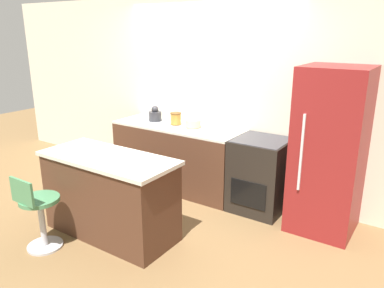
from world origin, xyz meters
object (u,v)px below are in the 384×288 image
oven_range (260,175)px  refrigerator (329,151)px  kettle (155,115)px  stool_chair (39,213)px  mixing_bowl (193,123)px

oven_range → refrigerator: 0.90m
refrigerator → kettle: bearing=178.6°
refrigerator → stool_chair: 3.07m
kettle → refrigerator: bearing=-1.4°
oven_range → mixing_bowl: mixing_bowl is taller
oven_range → stool_chair: size_ratio=1.12×
refrigerator → kettle: refrigerator is taller
refrigerator → kettle: size_ratio=8.36×
stool_chair → refrigerator: bearing=42.1°
refrigerator → stool_chair: (-2.25, -2.03, -0.51)m
refrigerator → oven_range: bearing=178.1°
stool_chair → mixing_bowl: size_ratio=3.91×
oven_range → mixing_bowl: 1.12m
oven_range → kettle: (-1.65, 0.03, 0.54)m
stool_chair → oven_range: bearing=54.6°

